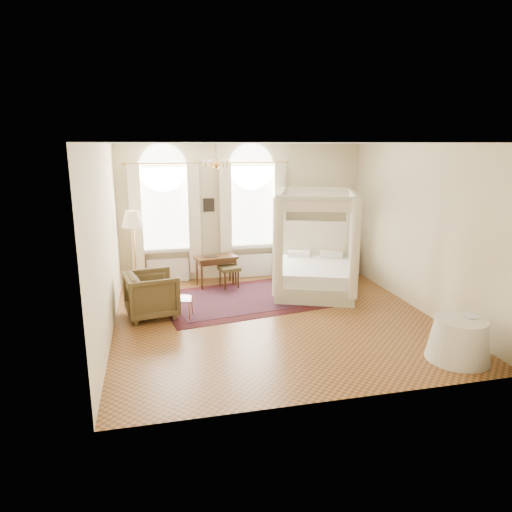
# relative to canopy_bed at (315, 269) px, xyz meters

# --- Properties ---
(ground) EXTENTS (6.00, 6.00, 0.00)m
(ground) POSITION_rel_canopy_bed_xyz_m (-1.33, -1.40, -0.52)
(ground) COLOR brown
(ground) RESTS_ON ground
(room_walls) EXTENTS (6.00, 6.00, 6.00)m
(room_walls) POSITION_rel_canopy_bed_xyz_m (-1.33, -1.40, 1.46)
(room_walls) COLOR beige
(room_walls) RESTS_ON ground
(window_left) EXTENTS (1.62, 0.27, 3.29)m
(window_left) POSITION_rel_canopy_bed_xyz_m (-3.23, 1.47, 0.97)
(window_left) COLOR white
(window_left) RESTS_ON room_walls
(window_right) EXTENTS (1.62, 0.27, 3.29)m
(window_right) POSITION_rel_canopy_bed_xyz_m (-1.13, 1.47, 0.97)
(window_right) COLOR white
(window_right) RESTS_ON room_walls
(chandelier) EXTENTS (0.51, 0.45, 0.50)m
(chandelier) POSITION_rel_canopy_bed_xyz_m (-2.23, -0.20, 2.39)
(chandelier) COLOR #B1853B
(chandelier) RESTS_ON room_walls
(wall_pictures) EXTENTS (2.54, 0.03, 0.39)m
(wall_pictures) POSITION_rel_canopy_bed_xyz_m (-1.24, 1.57, 1.37)
(wall_pictures) COLOR black
(wall_pictures) RESTS_ON room_walls
(canopy_bed) EXTENTS (2.31, 2.54, 2.28)m
(canopy_bed) POSITION_rel_canopy_bed_xyz_m (0.00, 0.00, 0.00)
(canopy_bed) COLOR #BABA97
(canopy_bed) RESTS_ON ground
(nightstand) EXTENTS (0.58, 0.55, 0.65)m
(nightstand) POSITION_rel_canopy_bed_xyz_m (1.37, 1.30, -0.19)
(nightstand) COLOR #3C2310
(nightstand) RESTS_ON ground
(nightstand_lamp) EXTENTS (0.27, 0.27, 0.39)m
(nightstand_lamp) POSITION_rel_canopy_bed_xyz_m (1.30, 1.25, 0.39)
(nightstand_lamp) COLOR #B1853B
(nightstand_lamp) RESTS_ON nightstand
(writing_desk) EXTENTS (1.03, 0.67, 0.71)m
(writing_desk) POSITION_rel_canopy_bed_xyz_m (-2.11, 0.96, 0.09)
(writing_desk) COLOR #3C2310
(writing_desk) RESTS_ON ground
(laptop) EXTENTS (0.33, 0.23, 0.03)m
(laptop) POSITION_rel_canopy_bed_xyz_m (-2.24, 0.95, 0.21)
(laptop) COLOR black
(laptop) RESTS_ON writing_desk
(stool) EXTENTS (0.52, 0.52, 0.51)m
(stool) POSITION_rel_canopy_bed_xyz_m (-1.84, 0.73, -0.10)
(stool) COLOR #42371C
(stool) RESTS_ON ground
(armchair) EXTENTS (1.11, 1.09, 0.88)m
(armchair) POSITION_rel_canopy_bed_xyz_m (-3.62, -0.74, -0.08)
(armchair) COLOR #46381E
(armchair) RESTS_ON ground
(coffee_table) EXTENTS (0.66, 0.53, 0.39)m
(coffee_table) POSITION_rel_canopy_bed_xyz_m (-3.13, -0.92, -0.17)
(coffee_table) COLOR silver
(coffee_table) RESTS_ON ground
(floor_lamp) EXTENTS (0.48, 0.48, 1.88)m
(floor_lamp) POSITION_rel_canopy_bed_xyz_m (-3.95, 0.76, 1.09)
(floor_lamp) COLOR #B1853B
(floor_lamp) RESTS_ON ground
(oriental_rug) EXTENTS (3.64, 2.87, 0.01)m
(oriental_rug) POSITION_rel_canopy_bed_xyz_m (-1.76, -0.18, -0.51)
(oriental_rug) COLOR #441013
(oriental_rug) RESTS_ON ground
(side_table) EXTENTS (0.97, 0.97, 0.66)m
(side_table) POSITION_rel_canopy_bed_xyz_m (1.02, -3.71, -0.19)
(side_table) COLOR silver
(side_table) RESTS_ON ground
(book) EXTENTS (0.20, 0.25, 0.02)m
(book) POSITION_rel_canopy_bed_xyz_m (1.14, -3.64, 0.16)
(book) COLOR black
(book) RESTS_ON side_table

